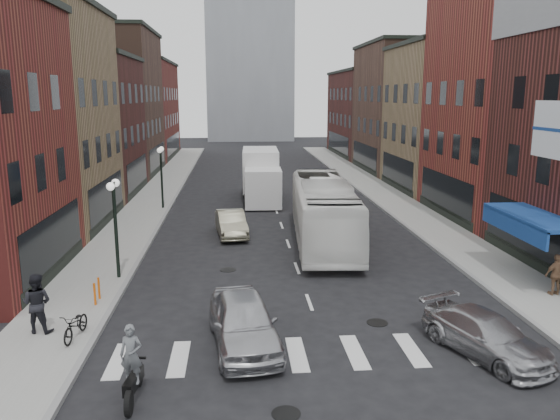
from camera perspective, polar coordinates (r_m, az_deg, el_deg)
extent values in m
plane|color=black|center=(19.24, 3.49, -10.69)|extent=(160.00, 160.00, 0.00)
cube|color=gray|center=(40.67, -12.95, 1.26)|extent=(3.00, 74.00, 0.15)
cube|color=gray|center=(41.74, 10.81, 1.62)|extent=(3.00, 74.00, 0.15)
cube|color=gray|center=(40.50, -10.85, 1.20)|extent=(0.20, 74.00, 0.16)
cube|color=gray|center=(41.38, 8.81, 1.50)|extent=(0.20, 74.00, 0.16)
cube|color=silver|center=(16.54, 5.00, -14.66)|extent=(12.00, 2.20, 0.01)
cube|color=black|center=(24.00, -22.59, -2.97)|extent=(0.08, 7.20, 2.20)
cube|color=olive|center=(33.95, -26.41, 8.35)|extent=(10.00, 10.00, 12.00)
cube|color=black|center=(32.95, -17.63, 1.24)|extent=(0.08, 8.00, 2.20)
cube|color=#3F1B16|center=(43.45, -21.48, 7.96)|extent=(10.00, 10.00, 10.00)
cube|color=black|center=(42.63, -14.70, 3.73)|extent=(0.08, 8.00, 2.20)
cube|color=black|center=(43.47, -22.01, 14.73)|extent=(10.30, 10.20, 0.30)
cube|color=#492F24|center=(54.02, -18.26, 10.39)|extent=(10.00, 12.00, 13.00)
cube|color=black|center=(53.41, -12.70, 5.41)|extent=(0.08, 9.60, 2.20)
cube|color=black|center=(54.32, -18.74, 17.41)|extent=(10.30, 12.20, 0.30)
cube|color=maroon|center=(67.74, -15.46, 9.90)|extent=(10.00, 16.00, 11.00)
cube|color=black|center=(67.23, -11.08, 6.77)|extent=(0.08, 12.80, 2.20)
cube|color=black|center=(67.82, -15.74, 14.67)|extent=(10.30, 16.20, 0.30)
cube|color=black|center=(26.07, 24.41, -1.99)|extent=(0.08, 7.20, 2.20)
cube|color=maroon|center=(36.14, 24.87, 10.23)|extent=(10.00, 10.00, 14.00)
cube|color=black|center=(34.49, 16.86, 1.74)|extent=(0.08, 8.00, 2.20)
cube|color=olive|center=(45.18, 18.47, 8.92)|extent=(10.00, 10.00, 11.00)
cube|color=black|center=(43.83, 12.12, 4.07)|extent=(0.08, 8.00, 2.20)
cube|color=black|center=(45.30, 18.96, 16.07)|extent=(10.30, 10.20, 0.30)
cube|color=#492F24|center=(55.45, 14.04, 10.14)|extent=(10.00, 12.00, 12.00)
cube|color=black|center=(54.37, 8.81, 5.67)|extent=(0.08, 9.60, 2.20)
cube|color=black|center=(55.64, 14.38, 16.48)|extent=(10.30, 12.20, 0.30)
cube|color=#3F1B16|center=(68.90, 10.27, 9.75)|extent=(10.00, 16.00, 10.00)
cube|color=black|center=(68.00, 6.07, 6.98)|extent=(0.08, 12.80, 2.20)
cube|color=black|center=(68.91, 10.43, 14.03)|extent=(10.30, 16.20, 0.30)
cube|color=navy|center=(23.70, 25.00, -0.63)|extent=(1.80, 5.00, 0.15)
cube|color=navy|center=(23.36, 23.11, -1.51)|extent=(0.10, 5.00, 0.70)
cube|color=silver|center=(21.24, 27.06, 7.42)|extent=(0.12, 3.00, 2.00)
cylinder|color=black|center=(22.75, -16.75, -2.30)|extent=(0.14, 0.14, 4.00)
cylinder|color=black|center=(22.36, -17.06, 2.68)|extent=(0.06, 0.90, 0.06)
sphere|color=white|center=(21.93, -17.30, 2.36)|extent=(0.32, 0.32, 0.32)
sphere|color=white|center=(22.80, -16.82, 2.74)|extent=(0.32, 0.32, 0.32)
cylinder|color=black|center=(36.30, -12.25, 3.11)|extent=(0.14, 0.14, 4.00)
cylinder|color=black|center=(36.06, -12.39, 6.25)|extent=(0.06, 0.90, 0.06)
sphere|color=white|center=(35.62, -12.49, 6.10)|extent=(0.32, 0.32, 0.32)
sphere|color=white|center=(36.50, -12.30, 6.25)|extent=(0.32, 0.32, 0.32)
cylinder|color=#D8590C|center=(20.42, -18.79, -8.31)|extent=(0.08, 0.08, 0.80)
cylinder|color=#D8590C|center=(20.96, -18.40, -7.76)|extent=(0.08, 0.08, 0.80)
cube|color=white|center=(36.22, -1.78, 2.32)|extent=(2.48, 2.67, 2.50)
cube|color=black|center=(36.18, -1.78, 2.71)|extent=(2.48, 1.47, 1.10)
cube|color=white|center=(39.86, -2.07, 4.29)|extent=(2.66, 5.27, 2.90)
cube|color=navy|center=(39.86, -2.07, 4.29)|extent=(2.60, 2.08, 1.20)
cube|color=black|center=(39.91, -2.03, 1.90)|extent=(2.40, 6.56, 0.35)
cylinder|color=black|center=(36.54, -3.59, 0.95)|extent=(0.28, 0.90, 0.90)
cylinder|color=black|center=(36.65, 0.01, 1.01)|extent=(0.28, 0.90, 0.90)
cylinder|color=black|center=(39.88, -3.69, 1.88)|extent=(0.28, 0.90, 0.90)
cylinder|color=black|center=(39.98, -0.39, 1.93)|extent=(0.28, 0.90, 0.90)
cylinder|color=black|center=(41.85, -3.74, 2.35)|extent=(0.28, 0.90, 0.90)
cylinder|color=black|center=(41.95, -0.59, 2.40)|extent=(0.28, 0.90, 0.90)
cylinder|color=black|center=(15.20, -14.55, -16.29)|extent=(0.13, 0.60, 0.60)
cylinder|color=black|center=(14.03, -15.52, -18.90)|extent=(0.13, 0.60, 0.60)
cube|color=black|center=(14.52, -15.06, -16.85)|extent=(0.35, 1.11, 0.32)
cube|color=black|center=(14.79, -14.78, -14.70)|extent=(0.50, 0.11, 0.05)
imported|color=slate|center=(14.10, -15.29, -14.35)|extent=(0.58, 0.42, 1.50)
imported|color=white|center=(27.75, 4.56, -0.13)|extent=(3.52, 11.75, 3.23)
imported|color=#B5B5BA|center=(16.60, -3.83, -11.57)|extent=(2.42, 4.77, 1.56)
imported|color=#ACA88C|center=(29.24, -5.12, -1.41)|extent=(1.88, 4.19, 1.33)
imported|color=#A4A4A9|center=(17.21, 20.70, -12.10)|extent=(3.15, 4.53, 1.22)
imported|color=black|center=(17.98, -20.55, -11.18)|extent=(0.78, 1.66, 0.84)
imported|color=black|center=(18.66, -24.07, -8.86)|extent=(0.99, 0.67, 1.90)
imported|color=brown|center=(22.58, 26.92, -6.04)|extent=(0.95, 0.55, 1.55)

